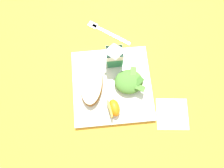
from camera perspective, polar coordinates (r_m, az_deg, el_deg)
ground at (r=0.77m, az=0.00°, el=-0.54°), size 3.00×3.00×0.00m
white_plate at (r=0.76m, az=0.00°, el=-0.38°), size 0.28×0.28×0.02m
cheesy_pizza_bread at (r=0.74m, az=-5.58°, el=0.41°), size 0.10×0.18×0.04m
green_salad_pile at (r=0.74m, az=4.64°, el=0.51°), size 0.10×0.10×0.04m
milk_carton at (r=0.73m, az=0.68°, el=7.79°), size 0.06×0.04×0.11m
orange_wedge_front at (r=0.72m, az=0.57°, el=-6.47°), size 0.05×0.07×0.04m
paper_napkin at (r=0.78m, az=16.00°, el=-7.78°), size 0.12×0.12×0.00m
metal_fork at (r=0.86m, az=-1.74°, el=14.04°), size 0.16×0.12×0.01m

